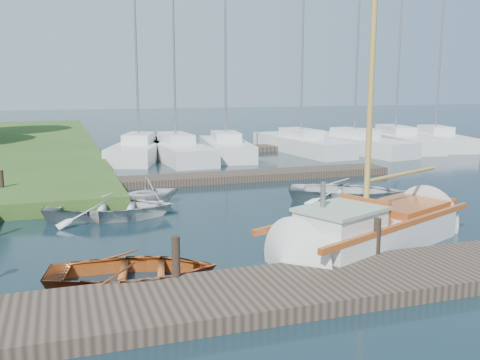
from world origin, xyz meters
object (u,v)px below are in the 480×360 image
object	(u,v)px
tender_b	(150,189)
marina_boat_5	(395,139)
mooring_post_5	(2,182)
sailboat	(373,232)
dinghy	(133,267)
marina_boat_4	(354,142)
tender_a	(110,205)
marina_boat_6	(435,139)
mooring_post_2	(377,236)
mooring_post_1	(176,257)
tender_c	(347,189)
marina_boat_2	(226,146)
marina_boat_0	(139,148)
marina_boat_3	(301,142)
marina_boat_1	(176,149)

from	to	relation	value
tender_b	marina_boat_5	size ratio (longest dim) A/B	0.17
mooring_post_5	sailboat	xyz separation A→B (m)	(9.32, -8.59, -0.36)
mooring_post_5	tender_b	size ratio (longest dim) A/B	0.39
dinghy	marina_boat_4	world-z (taller)	marina_boat_4
tender_a	marina_boat_6	bearing A→B (deg)	-47.97
tender_b	mooring_post_2	bearing A→B (deg)	-169.29
mooring_post_1	sailboat	distance (m)	5.52
mooring_post_5	tender_c	world-z (taller)	mooring_post_5
marina_boat_2	marina_boat_6	distance (m)	14.18
marina_boat_0	tender_b	bearing A→B (deg)	-167.35
sailboat	marina_boat_4	world-z (taller)	marina_boat_4
mooring_post_1	sailboat	xyz separation A→B (m)	(5.32, 1.41, -0.36)
mooring_post_5	dinghy	bearing A→B (deg)	-70.73
tender_c	marina_boat_5	bearing A→B (deg)	-10.69
mooring_post_2	sailboat	world-z (taller)	sailboat
mooring_post_2	marina_boat_5	bearing A→B (deg)	54.45
marina_boat_3	marina_boat_5	size ratio (longest dim) A/B	1.08
mooring_post_2	tender_a	world-z (taller)	mooring_post_2
marina_boat_1	tender_a	bearing A→B (deg)	156.39
dinghy	tender_c	world-z (taller)	tender_c
mooring_post_2	marina_boat_1	size ratio (longest dim) A/B	0.08
dinghy	tender_a	bearing A→B (deg)	10.06
mooring_post_2	marina_boat_2	bearing A→B (deg)	82.90
mooring_post_1	mooring_post_5	xyz separation A→B (m)	(-4.00, 10.00, 0.00)
mooring_post_1	tender_c	bearing A→B (deg)	40.54
marina_boat_2	marina_boat_5	bearing A→B (deg)	-77.71
marina_boat_1	marina_boat_3	distance (m)	7.81
dinghy	tender_a	world-z (taller)	tender_a
mooring_post_5	marina_boat_5	xyz separation A→B (m)	(22.66, 9.81, -0.13)
tender_a	marina_boat_4	distance (m)	19.78
sailboat	marina_boat_4	xyz separation A→B (m)	(9.60, 17.21, 0.23)
mooring_post_2	dinghy	xyz separation A→B (m)	(-5.24, 0.68, -0.35)
tender_a	marina_boat_0	size ratio (longest dim) A/B	0.35
mooring_post_2	tender_b	xyz separation A→B (m)	(-3.72, 7.83, -0.15)
mooring_post_5	sailboat	distance (m)	12.68
sailboat	marina_boat_2	xyz separation A→B (m)	(1.53, 17.50, 0.23)
marina_boat_2	marina_boat_5	size ratio (longest dim) A/B	0.89
mooring_post_2	mooring_post_5	world-z (taller)	same
mooring_post_5	tender_b	bearing A→B (deg)	-24.40
mooring_post_1	marina_boat_0	xyz separation A→B (m)	(2.08, 19.52, -0.13)
marina_boat_3	marina_boat_5	bearing A→B (deg)	-92.78
marina_boat_4	marina_boat_6	size ratio (longest dim) A/B	1.05
mooring_post_1	marina_boat_5	size ratio (longest dim) A/B	0.07
mooring_post_2	marina_boat_2	size ratio (longest dim) A/B	0.07
mooring_post_5	sailboat	size ratio (longest dim) A/B	0.08
dinghy	marina_boat_4	distance (m)	23.82
tender_c	marina_boat_4	size ratio (longest dim) A/B	0.34
tender_a	marina_boat_1	distance (m)	13.28
marina_boat_0	marina_boat_2	distance (m)	4.81
tender_a	marina_boat_3	distance (m)	18.03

